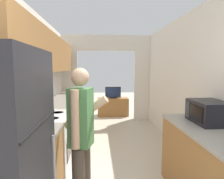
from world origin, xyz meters
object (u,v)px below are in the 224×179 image
object	(u,v)px
range_oven	(47,146)
person	(81,140)
tv_cabinet	(113,107)
television	(113,93)
microwave	(209,112)

from	to	relation	value
range_oven	person	size ratio (longest dim) A/B	0.67
person	tv_cabinet	world-z (taller)	person
range_oven	television	world-z (taller)	range_oven
range_oven	television	distance (m)	3.83
range_oven	person	bearing A→B (deg)	-56.00
tv_cabinet	television	world-z (taller)	television
tv_cabinet	range_oven	bearing A→B (deg)	-108.29
tv_cabinet	person	bearing A→B (deg)	-98.40
range_oven	microwave	xyz separation A→B (m)	(2.04, -0.53, 0.58)
range_oven	microwave	bearing A→B (deg)	-14.54
range_oven	tv_cabinet	world-z (taller)	range_oven
television	range_oven	bearing A→B (deg)	-108.49
range_oven	television	bearing A→B (deg)	71.51
range_oven	person	world-z (taller)	person
tv_cabinet	television	distance (m)	0.47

